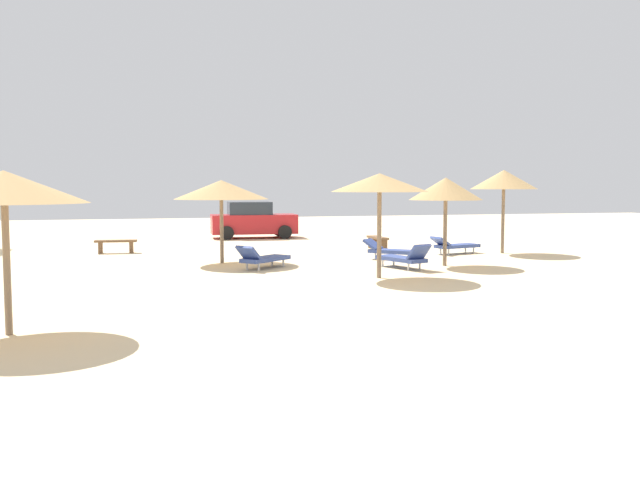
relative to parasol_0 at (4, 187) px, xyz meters
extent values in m
plane|color=beige|center=(6.30, 0.26, -2.46)|extent=(80.00, 80.00, 0.00)
cylinder|color=#75604C|center=(0.00, 0.00, -1.31)|extent=(0.12, 0.12, 2.30)
cone|color=tan|center=(0.00, 0.00, 0.01)|extent=(2.72, 2.72, 0.54)
cylinder|color=#75604C|center=(15.15, 10.01, -1.23)|extent=(0.12, 0.12, 2.46)
cone|color=tan|center=(15.15, 10.01, 0.25)|extent=(2.42, 2.42, 0.70)
cylinder|color=#75604C|center=(8.40, 4.92, -1.25)|extent=(0.12, 0.12, 2.42)
cone|color=tan|center=(8.40, 4.92, 0.11)|extent=(2.63, 2.63, 0.49)
cylinder|color=#75604C|center=(11.36, 7.00, -1.38)|extent=(0.12, 0.12, 2.14)
cone|color=tan|center=(11.36, 7.00, -0.07)|extent=(2.26, 2.26, 0.69)
cylinder|color=#75604C|center=(4.77, 9.56, -1.38)|extent=(0.12, 0.12, 2.15)
cone|color=tan|center=(4.77, 9.56, -0.10)|extent=(3.02, 3.02, 0.61)
cube|color=#33478C|center=(13.47, 10.31, -2.18)|extent=(1.81, 1.05, 0.12)
cube|color=#33478C|center=(12.69, 10.11, -1.97)|extent=(0.66, 0.75, 0.36)
cylinder|color=silver|center=(12.94, 9.94, -2.35)|extent=(0.06, 0.06, 0.22)
cylinder|color=silver|center=(12.83, 10.37, -2.35)|extent=(0.06, 0.06, 0.22)
cylinder|color=silver|center=(14.10, 10.25, -2.35)|extent=(0.06, 0.06, 0.22)
cylinder|color=silver|center=(13.99, 10.67, -2.35)|extent=(0.06, 0.06, 0.22)
cube|color=#33478C|center=(9.81, 6.80, -2.18)|extent=(1.14, 1.81, 0.12)
cube|color=#33478C|center=(10.06, 6.04, -1.90)|extent=(0.74, 0.59, 0.47)
cylinder|color=silver|center=(10.21, 6.29, -2.35)|extent=(0.06, 0.06, 0.22)
cylinder|color=silver|center=(9.79, 6.16, -2.35)|extent=(0.06, 0.06, 0.22)
cylinder|color=silver|center=(9.83, 7.43, -2.35)|extent=(0.06, 0.06, 0.22)
cylinder|color=silver|center=(9.41, 7.30, -2.35)|extent=(0.06, 0.06, 0.22)
cube|color=#33478C|center=(10.47, 8.97, -2.18)|extent=(1.67, 1.64, 0.12)
cube|color=#33478C|center=(9.90, 9.53, -1.97)|extent=(0.81, 0.81, 0.37)
cylinder|color=silver|center=(9.89, 9.23, -2.35)|extent=(0.06, 0.06, 0.22)
cylinder|color=silver|center=(10.19, 9.55, -2.35)|extent=(0.06, 0.06, 0.22)
cylinder|color=silver|center=(10.75, 8.40, -2.35)|extent=(0.06, 0.06, 0.22)
cylinder|color=silver|center=(11.06, 8.71, -2.35)|extent=(0.06, 0.06, 0.22)
cube|color=#33478C|center=(5.86, 7.86, -2.18)|extent=(1.71, 1.59, 0.12)
cube|color=#33478C|center=(5.25, 7.34, -1.93)|extent=(0.76, 0.78, 0.44)
cylinder|color=silver|center=(5.55, 7.31, -2.35)|extent=(0.06, 0.06, 0.22)
cylinder|color=silver|center=(5.26, 7.64, -2.35)|extent=(0.06, 0.06, 0.22)
cylinder|color=silver|center=(6.46, 8.09, -2.35)|extent=(0.06, 0.06, 0.22)
cylinder|color=silver|center=(6.17, 8.42, -2.35)|extent=(0.06, 0.06, 0.22)
cube|color=brown|center=(1.40, 13.81, -2.01)|extent=(1.53, 0.54, 0.08)
cube|color=brown|center=(0.85, 13.86, -2.25)|extent=(0.15, 0.37, 0.41)
cube|color=brown|center=(1.95, 13.76, -2.25)|extent=(0.15, 0.37, 0.41)
cube|color=brown|center=(11.26, 12.75, -2.01)|extent=(0.40, 1.50, 0.08)
cube|color=brown|center=(11.26, 12.20, -2.25)|extent=(0.36, 0.12, 0.41)
cube|color=brown|center=(11.27, 13.30, -2.25)|extent=(0.36, 0.12, 0.41)
cube|color=#B21E23|center=(7.56, 19.66, -1.79)|extent=(4.08, 1.90, 0.90)
cube|color=#262D38|center=(7.36, 19.67, -1.04)|extent=(2.08, 1.66, 0.60)
cylinder|color=black|center=(8.95, 20.47, -2.14)|extent=(0.65, 0.25, 0.64)
cylinder|color=black|center=(8.86, 18.71, -2.14)|extent=(0.65, 0.25, 0.64)
cylinder|color=black|center=(6.26, 20.60, -2.14)|extent=(0.65, 0.25, 0.64)
cylinder|color=black|center=(6.17, 18.85, -2.14)|extent=(0.65, 0.25, 0.64)
camera|label=1|loc=(2.04, -12.11, 0.03)|focal=37.97mm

